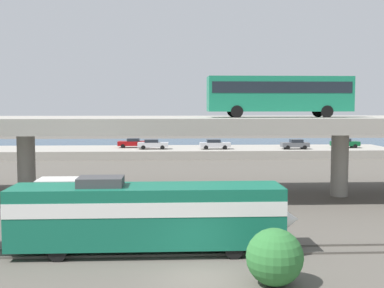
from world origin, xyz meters
name	(u,v)px	position (x,y,z in m)	size (l,w,h in m)	color
ground_plane	(201,277)	(0.00, 0.00, 0.00)	(260.00, 260.00, 0.00)	#565149
rail_strip_near	(197,255)	(0.00, 3.27, 0.06)	(110.00, 0.12, 0.12)	#59544C
rail_strip_far	(195,247)	(0.00, 4.73, 0.06)	(110.00, 0.12, 0.12)	#59544C
train_locomotive	(161,213)	(-1.90, 4.00, 2.19)	(15.59, 3.04, 4.18)	#14664C
highway_overpass	(185,126)	(0.00, 20.00, 6.23)	(96.00, 10.98, 7.00)	#9E998E
transit_bus_on_overpass	(279,93)	(7.84, 18.70, 9.06)	(12.00, 2.68, 3.40)	#197A56
service_truck_east	(86,199)	(-7.12, 11.09, 1.64)	(6.80, 2.46, 3.04)	#B7B7BC
pier_parking_lot	(178,152)	(0.00, 55.00, 0.64)	(67.00, 11.48, 1.28)	#9E998E
parked_car_0	(345,143)	(26.48, 54.05, 2.05)	(4.38, 1.82, 1.50)	#0C4C26
parked_car_1	(295,144)	(18.05, 52.18, 2.05)	(4.20, 1.88, 1.50)	#515459
parked_car_2	(132,143)	(-7.19, 55.97, 2.05)	(4.45, 1.97, 1.50)	maroon
parked_car_3	(215,144)	(5.67, 52.70, 2.05)	(4.68, 1.82, 1.50)	#B7B7BC
parked_car_4	(153,144)	(-3.86, 53.23, 2.06)	(4.69, 1.98, 1.50)	#B7B7BC
harbor_water	(175,144)	(0.00, 78.00, 0.00)	(140.00, 36.00, 0.01)	navy
shrub_right	(275,257)	(3.22, -1.14, 1.28)	(2.57, 2.57, 2.57)	#2F7234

